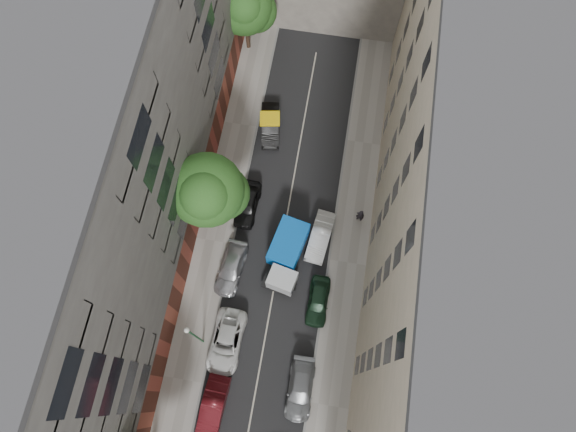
% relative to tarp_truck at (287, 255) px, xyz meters
% --- Properties ---
extents(ground, '(120.00, 120.00, 0.00)m').
position_rel_tarp_truck_xyz_m(ground, '(-0.60, 0.53, -1.43)').
color(ground, '#4C4C49').
rests_on(ground, ground).
extents(road_surface, '(8.00, 44.00, 0.02)m').
position_rel_tarp_truck_xyz_m(road_surface, '(-0.60, 0.53, -1.42)').
color(road_surface, black).
rests_on(road_surface, ground).
extents(sidewalk_left, '(3.00, 44.00, 0.15)m').
position_rel_tarp_truck_xyz_m(sidewalk_left, '(-6.10, 0.53, -1.35)').
color(sidewalk_left, gray).
rests_on(sidewalk_left, ground).
extents(sidewalk_right, '(3.00, 44.00, 0.15)m').
position_rel_tarp_truck_xyz_m(sidewalk_right, '(4.90, 0.53, -1.35)').
color(sidewalk_right, gray).
rests_on(sidewalk_right, ground).
extents(building_left, '(8.00, 44.00, 20.00)m').
position_rel_tarp_truck_xyz_m(building_left, '(-11.60, 0.53, 8.57)').
color(building_left, '#494744').
rests_on(building_left, ground).
extents(building_right, '(8.00, 44.00, 20.00)m').
position_rel_tarp_truck_xyz_m(building_right, '(10.40, 0.53, 8.57)').
color(building_right, beige).
rests_on(building_right, ground).
extents(tarp_truck, '(3.27, 5.98, 2.59)m').
position_rel_tarp_truck_xyz_m(tarp_truck, '(0.00, 0.00, 0.00)').
color(tarp_truck, black).
rests_on(tarp_truck, ground).
extents(car_left_1, '(1.82, 4.66, 1.51)m').
position_rel_tarp_truck_xyz_m(car_left_1, '(-3.40, -12.00, -0.67)').
color(car_left_1, '#4E0F14').
rests_on(car_left_1, ground).
extents(car_left_2, '(2.47, 5.13, 1.41)m').
position_rel_tarp_truck_xyz_m(car_left_2, '(-3.40, -7.27, -0.72)').
color(car_left_2, silver).
rests_on(car_left_2, ground).
extents(car_left_3, '(2.27, 4.69, 1.32)m').
position_rel_tarp_truck_xyz_m(car_left_3, '(-4.20, -1.67, -0.77)').
color(car_left_3, '#AFAFB4').
rests_on(car_left_3, ground).
extents(car_left_4, '(1.89, 4.31, 1.44)m').
position_rel_tarp_truck_xyz_m(car_left_4, '(-3.95, 3.93, -0.70)').
color(car_left_4, black).
rests_on(car_left_4, ground).
extents(car_left_5, '(2.27, 4.61, 1.45)m').
position_rel_tarp_truck_xyz_m(car_left_5, '(-3.40, 11.53, -0.70)').
color(car_left_5, black).
rests_on(car_left_5, ground).
extents(car_right_1, '(1.96, 4.68, 1.35)m').
position_rel_tarp_truck_xyz_m(car_right_1, '(2.67, -9.72, -0.75)').
color(car_right_1, slate).
rests_on(car_right_1, ground).
extents(car_right_2, '(1.65, 4.06, 1.38)m').
position_rel_tarp_truck_xyz_m(car_right_2, '(3.00, -3.07, -0.74)').
color(car_right_2, black).
rests_on(car_right_2, ground).
extents(car_right_3, '(2.07, 4.57, 1.45)m').
position_rel_tarp_truck_xyz_m(car_right_3, '(2.41, 2.13, -0.70)').
color(car_right_3, silver).
rests_on(car_right_3, ground).
extents(tree_mid, '(5.62, 5.39, 9.83)m').
position_rel_tarp_truck_xyz_m(tree_mid, '(-5.96, 2.10, 5.38)').
color(tree_mid, '#382619').
rests_on(tree_mid, sidewalk_left).
extents(tree_far, '(5.17, 4.88, 7.84)m').
position_rel_tarp_truck_xyz_m(tree_far, '(-6.90, 19.72, 3.87)').
color(tree_far, '#382619').
rests_on(tree_far, sidewalk_left).
extents(lamp_post, '(0.36, 0.36, 6.97)m').
position_rel_tarp_truck_xyz_m(lamp_post, '(-5.22, -7.51, 2.97)').
color(lamp_post, '#185429').
rests_on(lamp_post, sidewalk_left).
extents(pedestrian, '(0.75, 0.56, 1.85)m').
position_rel_tarp_truck_xyz_m(pedestrian, '(5.35, 4.35, -0.35)').
color(pedestrian, black).
rests_on(pedestrian, sidewalk_right).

